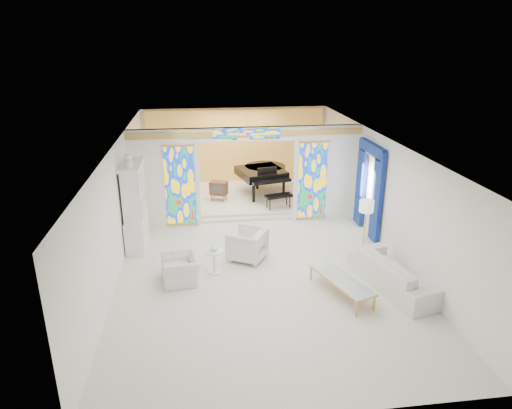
{
  "coord_description": "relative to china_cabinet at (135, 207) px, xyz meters",
  "views": [
    {
      "loc": [
        -1.45,
        -11.29,
        5.46
      ],
      "look_at": [
        0.04,
        0.2,
        1.22
      ],
      "focal_mm": 32.0,
      "sensor_mm": 36.0,
      "label": 1
    }
  ],
  "objects": [
    {
      "name": "vase",
      "position": [
        2.04,
        -1.82,
        -0.46
      ],
      "size": [
        0.23,
        0.23,
        0.21
      ],
      "primitive_type": "imported",
      "rotation": [
        0.0,
        0.0,
        -0.18
      ],
      "color": "silver",
      "rests_on": "side_table"
    },
    {
      "name": "china_cabinet",
      "position": [
        0.0,
        0.0,
        0.0
      ],
      "size": [
        0.56,
        1.46,
        2.72
      ],
      "color": "white",
      "rests_on": "floor"
    },
    {
      "name": "stained_glass_right",
      "position": [
        5.25,
        1.29,
        0.13
      ],
      "size": [
        0.9,
        0.04,
        2.4
      ],
      "primitive_type": "cube",
      "color": "gold",
      "rests_on": "partition_wall"
    },
    {
      "name": "stained_glass_left",
      "position": [
        1.19,
        1.29,
        0.13
      ],
      "size": [
        0.9,
        0.04,
        2.4
      ],
      "primitive_type": "cube",
      "color": "gold",
      "rests_on": "partition_wall"
    },
    {
      "name": "wall_front",
      "position": [
        3.22,
        -6.6,
        0.33
      ],
      "size": [
        7.0,
        0.02,
        3.0
      ],
      "primitive_type": "cube",
      "color": "white",
      "rests_on": "floor"
    },
    {
      "name": "armchair_left",
      "position": [
        1.24,
        -2.11,
        -0.85
      ],
      "size": [
        0.99,
        1.1,
        0.65
      ],
      "primitive_type": "imported",
      "rotation": [
        0.0,
        0.0,
        -1.44
      ],
      "color": "white",
      "rests_on": "floor"
    },
    {
      "name": "wall_right",
      "position": [
        6.72,
        -0.6,
        0.33
      ],
      "size": [
        0.02,
        12.0,
        3.0
      ],
      "primitive_type": "cube",
      "color": "white",
      "rests_on": "floor"
    },
    {
      "name": "floor_lamp",
      "position": [
        6.03,
        -1.3,
        0.13
      ],
      "size": [
        0.37,
        0.37,
        1.52
      ],
      "rotation": [
        0.0,
        0.0,
        -0.0
      ],
      "color": "gold",
      "rests_on": "floor"
    },
    {
      "name": "ceiling",
      "position": [
        3.22,
        -0.6,
        1.83
      ],
      "size": [
        7.0,
        12.0,
        0.02
      ],
      "primitive_type": "cube",
      "color": "white",
      "rests_on": "wall_back"
    },
    {
      "name": "floor",
      "position": [
        3.22,
        -0.6,
        -1.17
      ],
      "size": [
        12.0,
        12.0,
        0.0
      ],
      "primitive_type": "plane",
      "color": "white",
      "rests_on": "ground"
    },
    {
      "name": "alcove_platform",
      "position": [
        3.22,
        3.5,
        -1.08
      ],
      "size": [
        6.8,
        3.8,
        0.18
      ],
      "primitive_type": "cube",
      "color": "white",
      "rests_on": "floor"
    },
    {
      "name": "chandelier",
      "position": [
        3.42,
        3.4,
        1.38
      ],
      "size": [
        0.48,
        0.48,
        0.3
      ],
      "primitive_type": "cylinder",
      "color": "gold",
      "rests_on": "ceiling"
    },
    {
      "name": "blue_drapes",
      "position": [
        6.62,
        0.1,
        0.41
      ],
      "size": [
        0.14,
        1.85,
        2.65
      ],
      "color": "navy",
      "rests_on": "wall_right"
    },
    {
      "name": "grand_piano",
      "position": [
        4.06,
        3.66,
        -0.23
      ],
      "size": [
        2.02,
        3.09,
        1.13
      ],
      "rotation": [
        0.0,
        0.0,
        0.25
      ],
      "color": "black",
      "rests_on": "alcove_platform"
    },
    {
      "name": "wall_back",
      "position": [
        3.22,
        5.4,
        0.33
      ],
      "size": [
        7.0,
        0.02,
        3.0
      ],
      "primitive_type": "cube",
      "color": "white",
      "rests_on": "floor"
    },
    {
      "name": "side_table",
      "position": [
        2.04,
        -1.82,
        -0.77
      ],
      "size": [
        0.57,
        0.57,
        0.6
      ],
      "rotation": [
        0.0,
        0.0,
        -0.2
      ],
      "color": "white",
      "rests_on": "floor"
    },
    {
      "name": "sofa",
      "position": [
        6.17,
        -3.04,
        -0.8
      ],
      "size": [
        1.57,
        2.71,
        0.74
      ],
      "primitive_type": "imported",
      "rotation": [
        0.0,
        0.0,
        1.81
      ],
      "color": "white",
      "rests_on": "floor"
    },
    {
      "name": "tv_console",
      "position": [
        2.41,
        3.06,
        -0.56
      ],
      "size": [
        0.67,
        0.57,
        0.66
      ],
      "rotation": [
        0.0,
        0.0,
        -0.37
      ],
      "color": "#53341D",
      "rests_on": "alcove_platform"
    },
    {
      "name": "partition_wall",
      "position": [
        3.22,
        1.4,
        0.48
      ],
      "size": [
        7.0,
        0.22,
        3.0
      ],
      "color": "white",
      "rests_on": "floor"
    },
    {
      "name": "coffee_table",
      "position": [
        4.82,
        -3.21,
        -0.8
      ],
      "size": [
        1.14,
        1.9,
        0.41
      ],
      "rotation": [
        0.0,
        0.0,
        0.34
      ],
      "color": "white",
      "rests_on": "floor"
    },
    {
      "name": "stained_glass_transom",
      "position": [
        3.22,
        1.29,
        1.65
      ],
      "size": [
        2.0,
        0.04,
        0.34
      ],
      "primitive_type": "cube",
      "color": "gold",
      "rests_on": "partition_wall"
    },
    {
      "name": "gold_curtain_back",
      "position": [
        3.22,
        5.28,
        0.33
      ],
      "size": [
        6.7,
        0.1,
        2.9
      ],
      "primitive_type": "cube",
      "color": "#F5B855",
      "rests_on": "wall_back"
    },
    {
      "name": "wall_left",
      "position": [
        -0.28,
        -0.6,
        0.33
      ],
      "size": [
        0.02,
        12.0,
        3.0
      ],
      "primitive_type": "cube",
      "color": "white",
      "rests_on": "floor"
    },
    {
      "name": "armchair_right",
      "position": [
        2.93,
        -1.18,
        -0.76
      ],
      "size": [
        1.22,
        1.21,
        0.82
      ],
      "primitive_type": "imported",
      "rotation": [
        0.0,
        0.0,
        -2.08
      ],
      "color": "white",
      "rests_on": "floor"
    }
  ]
}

